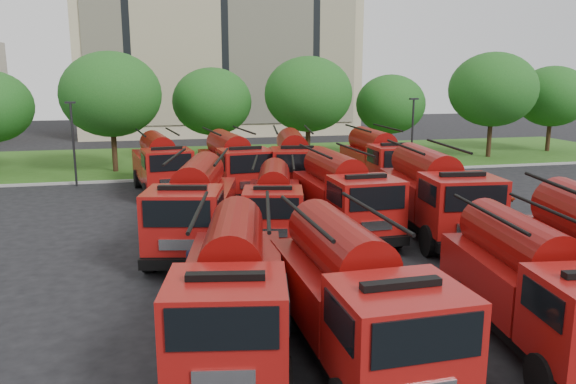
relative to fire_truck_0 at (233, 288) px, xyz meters
name	(u,v)px	position (x,y,z in m)	size (l,w,h in m)	color
ground	(306,266)	(3.31, 5.55, -1.62)	(140.00, 140.00, 0.00)	black
lawn	(224,159)	(3.31, 31.55, -1.56)	(70.00, 16.00, 0.12)	#244A13
curb	(238,176)	(3.31, 23.45, -1.55)	(70.00, 0.30, 0.14)	gray
apartment_building	(217,22)	(5.31, 53.49, 10.88)	(30.00, 14.18, 25.00)	#C6B493
tree_2	(111,94)	(-4.69, 27.05, 3.73)	(6.72, 6.72, 8.22)	#382314
tree_3	(212,102)	(2.31, 29.55, 3.06)	(5.88, 5.88, 7.19)	#382314
tree_4	(308,94)	(9.31, 28.05, 3.60)	(6.55, 6.55, 8.01)	#382314
tree_5	(390,104)	(16.31, 29.05, 2.73)	(5.46, 5.46, 6.68)	#382314
tree_6	(493,90)	(24.31, 27.55, 3.87)	(6.89, 6.89, 8.42)	#382314
tree_7	(552,96)	(31.31, 29.55, 3.20)	(6.05, 6.05, 7.39)	#382314
lamp_post_0	(73,139)	(-6.69, 22.75, 1.27)	(0.60, 0.25, 5.11)	black
lamp_post_1	(412,131)	(15.31, 22.75, 1.27)	(0.60, 0.25, 5.11)	black
fire_truck_0	(233,288)	(0.00, 0.00, 0.00)	(3.64, 7.40, 3.22)	black
fire_truck_1	(354,295)	(2.70, -1.18, 0.02)	(2.81, 7.25, 3.27)	black
fire_truck_2	(535,285)	(7.37, -1.39, -0.05)	(3.17, 7.10, 3.12)	black
fire_truck_4	(195,206)	(-0.36, 8.55, 0.08)	(4.11, 7.82, 3.39)	black
fire_truck_5	(274,203)	(2.90, 9.33, -0.14)	(3.55, 6.81, 2.95)	black
fire_truck_6	(343,194)	(5.92, 9.41, 0.06)	(2.92, 7.45, 3.35)	black
fire_truck_7	(434,193)	(9.60, 8.29, 0.16)	(3.45, 8.00, 3.54)	black
fire_truck_8	(161,164)	(-1.62, 19.74, 0.04)	(3.52, 7.53, 3.30)	black
fire_truck_9	(233,165)	(2.35, 18.05, 0.11)	(3.54, 7.84, 3.45)	black
fire_truck_10	(293,164)	(5.69, 17.57, 0.13)	(3.79, 7.96, 3.48)	black
fire_truck_11	(378,160)	(10.94, 17.93, 0.11)	(2.89, 7.59, 3.43)	black
firefighter_0	(476,377)	(5.18, -2.55, -1.62)	(0.57, 0.42, 1.56)	#97200B
firefighter_4	(194,300)	(-0.78, 3.31, -1.62)	(0.79, 0.52, 1.62)	black
firefighter_5	(500,222)	(13.60, 9.41, -1.62)	(1.72, 0.74, 1.85)	#97200B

